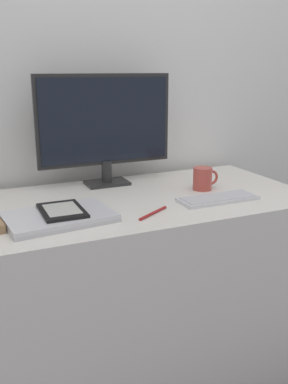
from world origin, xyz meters
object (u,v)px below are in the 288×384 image
Objects in this scene: coffee_mug at (203,179)px; pen at (153,213)px; keyboard at (218,198)px; ereader at (62,210)px; laptop at (59,217)px; monitor at (105,125)px.

coffee_mug reaches higher than pen.
keyboard is at bearing 9.14° from pen.
keyboard is 2.18× the size of pen.
ereader is (-0.54, 0.03, 0.02)m from keyboard.
coffee_mug reaches higher than laptop.
ereader is 0.58m from coffee_mug.
ereader is at bearing -169.04° from coffee_mug.
pen is (0.01, -0.41, -0.23)m from monitor.
keyboard is 0.56m from laptop.
keyboard is (0.28, -0.36, -0.23)m from monitor.
monitor reaches higher than laptop.
monitor is at bearing 127.93° from keyboard.
monitor is 0.47m from ereader.
coffee_mug is 0.35m from pen.
laptop reaches higher than keyboard.
pen is at bearing -147.92° from coffee_mug.
pen is (-0.30, -0.19, -0.04)m from coffee_mug.
keyboard is 1.58× the size of ereader.
monitor is 1.59× the size of laptop.
coffee_mug is (0.03, 0.14, 0.04)m from keyboard.
monitor is 0.47m from pen.
coffee_mug is (0.58, 0.12, 0.03)m from laptop.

